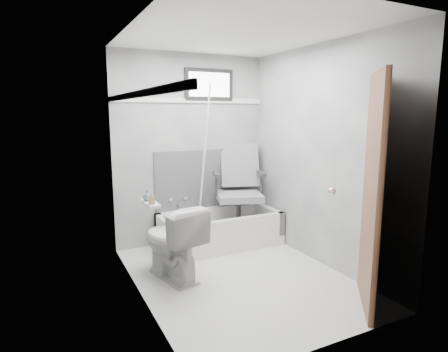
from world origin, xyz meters
TOP-DOWN VIEW (x-y plane):
  - floor at (0.00, 0.00)m, footprint 2.60×2.60m
  - ceiling at (0.00, 0.00)m, footprint 2.60×2.60m
  - wall_back at (0.00, 1.30)m, footprint 2.00×0.02m
  - wall_front at (0.00, -1.30)m, footprint 2.00×0.02m
  - wall_left at (-1.00, 0.00)m, footprint 0.02×2.60m
  - wall_right at (1.00, 0.00)m, footprint 0.02×2.60m
  - bathtub at (0.23, 0.93)m, footprint 1.50×0.70m
  - office_chair at (0.51, 0.95)m, footprint 0.84×0.84m
  - toilet at (-0.62, 0.28)m, footprint 0.61×0.86m
  - door at (0.98, -1.28)m, footprint 0.78×0.78m
  - window at (0.25, 1.29)m, footprint 0.66×0.04m
  - backerboard at (0.25, 1.29)m, footprint 1.50×0.02m
  - trim_back at (0.00, 1.29)m, footprint 2.00×0.02m
  - trim_left at (-0.99, 0.00)m, footprint 0.02×2.60m
  - pole at (0.07, 1.06)m, footprint 0.02×0.45m
  - shelf at (-0.93, -0.10)m, footprint 0.10×0.32m
  - soap_bottle_a at (-0.94, -0.18)m, footprint 0.05×0.05m
  - soap_bottle_b at (-0.94, -0.04)m, footprint 0.11×0.11m
  - faucet at (-0.20, 1.27)m, footprint 0.26×0.10m

SIDE VIEW (x-z plane):
  - floor at x=0.00m, z-range 0.00..0.00m
  - bathtub at x=0.23m, z-range 0.00..0.42m
  - toilet at x=-0.62m, z-range 0.00..0.76m
  - faucet at x=-0.20m, z-range 0.47..0.63m
  - office_chair at x=0.51m, z-range 0.12..1.27m
  - backerboard at x=0.25m, z-range 0.41..1.19m
  - shelf at x=-0.93m, z-range 0.89..0.91m
  - soap_bottle_b at x=-0.94m, z-range 0.91..1.01m
  - soap_bottle_a at x=-0.94m, z-range 0.91..1.02m
  - door at x=0.98m, z-range 0.00..2.00m
  - pole at x=0.07m, z-range 0.10..2.00m
  - wall_back at x=0.00m, z-range 0.00..2.40m
  - wall_front at x=0.00m, z-range 0.00..2.40m
  - wall_left at x=-1.00m, z-range 0.00..2.40m
  - wall_right at x=1.00m, z-range 0.00..2.40m
  - trim_back at x=0.00m, z-range 1.79..1.85m
  - trim_left at x=-0.99m, z-range 1.79..1.85m
  - window at x=0.25m, z-range 1.82..2.22m
  - ceiling at x=0.00m, z-range 2.40..2.40m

